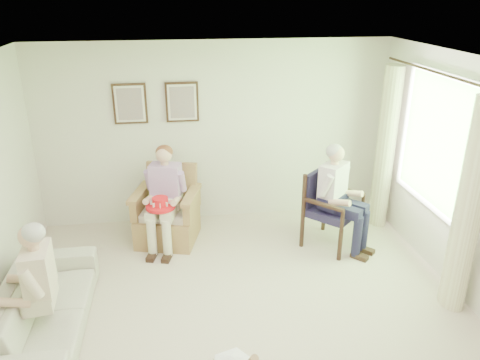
{
  "coord_description": "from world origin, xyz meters",
  "views": [
    {
      "loc": [
        -0.59,
        -3.66,
        3.22
      ],
      "look_at": [
        0.18,
        1.57,
        1.05
      ],
      "focal_mm": 35.0,
      "sensor_mm": 36.0,
      "label": 1
    }
  ],
  "objects_px": {
    "person_wicker": "(165,191)",
    "person_sofa": "(34,281)",
    "sofa": "(45,308)",
    "person_dark": "(337,191)",
    "wicker_armchair": "(167,217)",
    "wood_armchair": "(331,204)",
    "red_hat": "(160,204)"
  },
  "relations": [
    {
      "from": "person_wicker",
      "to": "person_sofa",
      "type": "distance_m",
      "value": 2.14
    },
    {
      "from": "sofa",
      "to": "person_dark",
      "type": "bearing_deg",
      "value": -70.5
    },
    {
      "from": "wicker_armchair",
      "to": "person_wicker",
      "type": "bearing_deg",
      "value": -74.63
    },
    {
      "from": "wood_armchair",
      "to": "red_hat",
      "type": "distance_m",
      "value": 2.25
    },
    {
      "from": "wood_armchair",
      "to": "person_dark",
      "type": "xyz_separation_m",
      "value": [
        0.0,
        -0.17,
        0.27
      ]
    },
    {
      "from": "person_wicker",
      "to": "red_hat",
      "type": "xyz_separation_m",
      "value": [
        -0.07,
        -0.2,
        -0.1
      ]
    },
    {
      "from": "sofa",
      "to": "red_hat",
      "type": "bearing_deg",
      "value": -38.94
    },
    {
      "from": "red_hat",
      "to": "sofa",
      "type": "bearing_deg",
      "value": -128.94
    },
    {
      "from": "person_dark",
      "to": "red_hat",
      "type": "height_order",
      "value": "person_dark"
    },
    {
      "from": "wood_armchair",
      "to": "sofa",
      "type": "height_order",
      "value": "wood_armchair"
    },
    {
      "from": "person_wicker",
      "to": "person_dark",
      "type": "relative_size",
      "value": 0.97
    },
    {
      "from": "person_dark",
      "to": "wicker_armchair",
      "type": "bearing_deg",
      "value": 122.39
    },
    {
      "from": "person_wicker",
      "to": "sofa",
      "type": "bearing_deg",
      "value": -111.57
    },
    {
      "from": "sofa",
      "to": "wood_armchair",
      "type": "bearing_deg",
      "value": -68.04
    },
    {
      "from": "wood_armchair",
      "to": "red_hat",
      "type": "relative_size",
      "value": 2.69
    },
    {
      "from": "red_hat",
      "to": "person_wicker",
      "type": "bearing_deg",
      "value": 70.75
    },
    {
      "from": "sofa",
      "to": "person_sofa",
      "type": "distance_m",
      "value": 0.44
    },
    {
      "from": "person_sofa",
      "to": "wicker_armchair",
      "type": "bearing_deg",
      "value": 142.77
    },
    {
      "from": "person_sofa",
      "to": "person_wicker",
      "type": "bearing_deg",
      "value": 140.83
    },
    {
      "from": "sofa",
      "to": "person_wicker",
      "type": "relative_size",
      "value": 1.46
    },
    {
      "from": "wood_armchair",
      "to": "person_sofa",
      "type": "relative_size",
      "value": 0.81
    },
    {
      "from": "sofa",
      "to": "person_sofa",
      "type": "bearing_deg",
      "value": -180.0
    },
    {
      "from": "wood_armchair",
      "to": "person_wicker",
      "type": "bearing_deg",
      "value": 130.05
    },
    {
      "from": "sofa",
      "to": "red_hat",
      "type": "height_order",
      "value": "red_hat"
    },
    {
      "from": "wicker_armchair",
      "to": "person_dark",
      "type": "height_order",
      "value": "person_dark"
    },
    {
      "from": "person_dark",
      "to": "wood_armchair",
      "type": "bearing_deg",
      "value": 46.51
    },
    {
      "from": "wood_armchair",
      "to": "person_dark",
      "type": "height_order",
      "value": "person_dark"
    },
    {
      "from": "person_wicker",
      "to": "red_hat",
      "type": "relative_size",
      "value": 3.58
    },
    {
      "from": "red_hat",
      "to": "wood_armchair",
      "type": "bearing_deg",
      "value": -1.26
    },
    {
      "from": "sofa",
      "to": "wicker_armchair",
      "type": "bearing_deg",
      "value": -34.76
    },
    {
      "from": "person_dark",
      "to": "person_sofa",
      "type": "xyz_separation_m",
      "value": [
        -3.39,
        -1.35,
        -0.12
      ]
    },
    {
      "from": "sofa",
      "to": "person_sofa",
      "type": "xyz_separation_m",
      "value": [
        0.0,
        -0.15,
        0.41
      ]
    }
  ]
}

